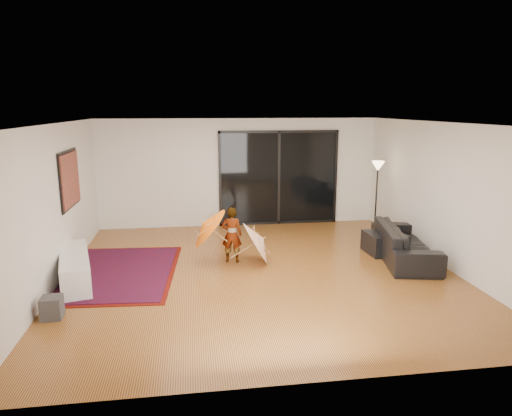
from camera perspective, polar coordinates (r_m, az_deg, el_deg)
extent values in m
plane|color=#A96F2E|center=(8.49, 0.56, -7.99)|extent=(7.00, 7.00, 0.00)
plane|color=white|center=(7.95, 0.61, 10.55)|extent=(7.00, 7.00, 0.00)
plane|color=silver|center=(11.53, -2.06, 4.43)|extent=(7.00, 0.00, 7.00)
plane|color=silver|center=(4.80, 6.99, -7.35)|extent=(7.00, 0.00, 7.00)
plane|color=silver|center=(8.34, -23.92, 0.21)|extent=(0.00, 7.00, 7.00)
plane|color=silver|center=(9.30, 22.43, 1.52)|extent=(0.00, 7.00, 7.00)
cube|color=black|center=(11.67, 2.85, 3.77)|extent=(3.00, 0.04, 2.40)
cube|color=black|center=(11.53, 2.94, 9.51)|extent=(3.06, 0.06, 0.06)
cube|color=black|center=(11.89, 2.81, -1.82)|extent=(3.06, 0.06, 0.06)
cube|color=black|center=(11.65, 2.87, 3.76)|extent=(0.06, 0.06, 2.40)
cube|color=black|center=(9.23, -22.31, 3.34)|extent=(0.02, 1.28, 1.08)
cube|color=#214D1E|center=(9.23, -22.18, 3.35)|extent=(0.03, 1.18, 0.98)
cube|color=white|center=(8.53, -21.70, -6.99)|extent=(0.89, 1.89, 0.51)
cube|color=#424244|center=(7.30, -24.16, -11.29)|extent=(0.29, 0.29, 0.32)
cube|color=#550D07|center=(8.82, -17.09, -7.72)|extent=(2.32, 3.11, 0.01)
cube|color=#5E0818|center=(8.82, -17.09, -7.68)|extent=(2.15, 2.94, 0.02)
imported|color=black|center=(9.55, 18.08, -4.14)|extent=(1.35, 2.44, 0.67)
cube|color=black|center=(9.86, 15.80, -4.23)|extent=(0.78, 0.78, 0.43)
cylinder|color=black|center=(11.32, 14.55, -3.03)|extent=(0.30, 0.30, 0.03)
cylinder|color=black|center=(11.14, 14.77, 0.87)|extent=(0.04, 0.04, 1.60)
cone|color=#FFD899|center=(11.01, 15.01, 5.07)|extent=(0.30, 0.30, 0.24)
imported|color=#999999|center=(8.88, -3.05, -3.35)|extent=(0.45, 0.34, 1.10)
cone|color=orange|center=(8.75, -6.63, -2.39)|extent=(0.70, 0.89, 0.79)
cylinder|color=#A37E46|center=(8.84, -6.57, -4.48)|extent=(0.40, 0.02, 0.34)
cylinder|color=#A37E46|center=(8.72, -6.65, -1.72)|extent=(0.05, 0.02, 0.05)
cone|color=white|center=(8.82, 0.93, -3.74)|extent=(0.62, 0.92, 0.89)
cylinder|color=#A37E46|center=(8.93, 0.93, -6.02)|extent=(0.49, 0.02, 0.29)
cylinder|color=#A37E46|center=(8.78, 0.94, -3.02)|extent=(0.06, 0.02, 0.05)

